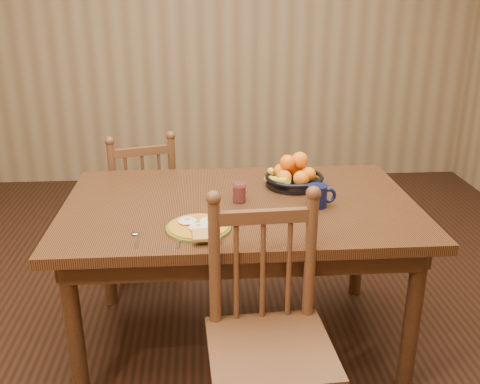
{
  "coord_description": "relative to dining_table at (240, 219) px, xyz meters",
  "views": [
    {
      "loc": [
        -0.16,
        -2.26,
        1.66
      ],
      "look_at": [
        0.0,
        0.0,
        0.8
      ],
      "focal_mm": 40.0,
      "sensor_mm": 36.0,
      "label": 1
    }
  ],
  "objects": [
    {
      "name": "room",
      "position": [
        0.0,
        0.0,
        0.68
      ],
      "size": [
        4.52,
        5.02,
        2.72
      ],
      "color": "black",
      "rests_on": "ground"
    },
    {
      "name": "dining_table",
      "position": [
        0.0,
        0.0,
        0.0
      ],
      "size": [
        1.6,
        1.0,
        0.75
      ],
      "color": "black",
      "rests_on": "ground"
    },
    {
      "name": "chair_far",
      "position": [
        -0.54,
        0.73,
        -0.23
      ],
      "size": [
        0.5,
        0.49,
        0.9
      ],
      "rotation": [
        0.0,
        0.0,
        3.43
      ],
      "color": "#432A14",
      "rests_on": "ground"
    },
    {
      "name": "chair_near",
      "position": [
        0.06,
        -0.65,
        -0.19
      ],
      "size": [
        0.46,
        0.44,
        0.97
      ],
      "rotation": [
        0.0,
        0.0,
        0.05
      ],
      "color": "#432A14",
      "rests_on": "ground"
    },
    {
      "name": "breakfast_plate",
      "position": [
        -0.19,
        -0.29,
        0.1
      ],
      "size": [
        0.26,
        0.29,
        0.04
      ],
      "color": "#59601E",
      "rests_on": "dining_table"
    },
    {
      "name": "fork",
      "position": [
        -0.26,
        -0.35,
        0.09
      ],
      "size": [
        0.04,
        0.18,
        0.0
      ],
      "rotation": [
        0.0,
        0.0,
        -0.05
      ],
      "color": "silver",
      "rests_on": "dining_table"
    },
    {
      "name": "spoon",
      "position": [
        -0.44,
        -0.33,
        0.09
      ],
      "size": [
        0.04,
        0.16,
        0.01
      ],
      "rotation": [
        0.0,
        0.0,
        0.05
      ],
      "color": "silver",
      "rests_on": "dining_table"
    },
    {
      "name": "coffee_mug",
      "position": [
        0.34,
        -0.08,
        0.14
      ],
      "size": [
        0.13,
        0.09,
        0.1
      ],
      "color": "black",
      "rests_on": "dining_table"
    },
    {
      "name": "juice_glass",
      "position": [
        -0.0,
        0.01,
        0.13
      ],
      "size": [
        0.06,
        0.06,
        0.09
      ],
      "color": "silver",
      "rests_on": "dining_table"
    },
    {
      "name": "fruit_bowl",
      "position": [
        0.28,
        0.2,
        0.14
      ],
      "size": [
        0.29,
        0.29,
        0.17
      ],
      "color": "black",
      "rests_on": "dining_table"
    }
  ]
}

